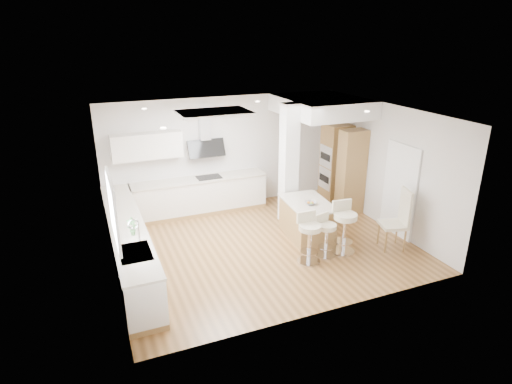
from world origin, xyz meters
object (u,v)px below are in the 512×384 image
peninsula (307,219)px  bar_stool_c (344,224)px  bar_stool_a (309,235)px  bar_stool_b (326,233)px  dining_chair (399,217)px

peninsula → bar_stool_c: size_ratio=1.30×
bar_stool_a → bar_stool_b: bar_stool_a is taller
bar_stool_b → bar_stool_c: bearing=-15.5°
bar_stool_b → bar_stool_c: size_ratio=0.82×
bar_stool_c → dining_chair: bearing=-9.7°
peninsula → bar_stool_b: (-0.07, -0.90, 0.08)m
bar_stool_a → bar_stool_b: size_ratio=1.15×
peninsula → bar_stool_c: 0.98m
peninsula → bar_stool_b: bar_stool_b is taller
bar_stool_b → dining_chair: (1.56, -0.27, 0.19)m
peninsula → bar_stool_a: 1.12m
bar_stool_a → dining_chair: size_ratio=0.79×
bar_stool_a → bar_stool_c: (0.86, 0.09, 0.04)m
bar_stool_b → dining_chair: 1.60m
dining_chair → bar_stool_a: bearing=-168.9°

